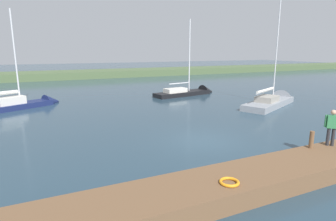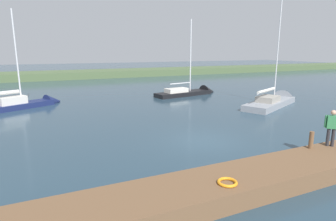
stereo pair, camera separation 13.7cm
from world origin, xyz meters
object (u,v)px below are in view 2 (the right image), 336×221
Objects in this scene: sailboat_far_right at (276,103)px; mooring_post_near at (311,140)px; person_on_dock at (332,126)px; sailboat_outer_mooring at (192,93)px; sailboat_inner_slip at (28,104)px; life_ring_buoy at (227,182)px.

mooring_post_near is at bearing -154.77° from sailboat_far_right.
sailboat_far_right is at bearing -174.60° from person_on_dock.
person_on_dock is at bearing -111.03° from sailboat_outer_mooring.
life_ring_buoy is at bearing -100.37° from sailboat_inner_slip.
sailboat_inner_slip reaches higher than person_on_dock.
life_ring_buoy is 21.31m from sailboat_inner_slip.
sailboat_far_right reaches higher than mooring_post_near.
mooring_post_near is at bearing -167.30° from life_ring_buoy.
sailboat_outer_mooring is at bearing 92.66° from sailboat_far_right.
sailboat_inner_slip reaches higher than mooring_post_near.
life_ring_buoy is 0.06× the size of sailboat_far_right.
sailboat_inner_slip is 16.55m from sailboat_outer_mooring.
sailboat_outer_mooring is (-10.19, -20.43, -0.56)m from life_ring_buoy.
life_ring_buoy is 0.07× the size of sailboat_outer_mooring.
sailboat_outer_mooring is (-4.85, -19.23, -0.90)m from mooring_post_near.
sailboat_far_right is at bearing -49.03° from sailboat_inner_slip.
sailboat_far_right is 13.85m from person_on_dock.
life_ring_buoy is 18.96m from sailboat_far_right.
life_ring_buoy is (5.34, 1.20, -0.33)m from mooring_post_near.
sailboat_outer_mooring is at bearing -27.39° from sailboat_inner_slip.
mooring_post_near is 0.07× the size of sailboat_far_right.
sailboat_far_right is (-14.50, -12.20, -0.59)m from life_ring_buoy.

